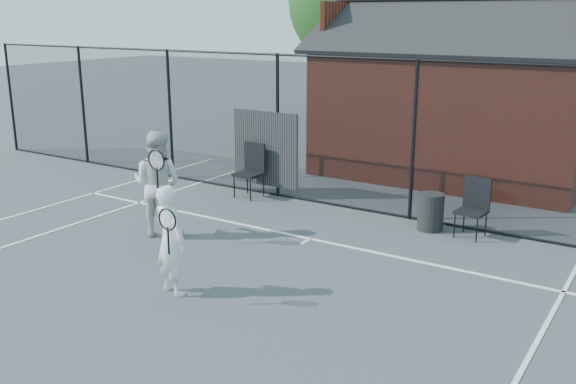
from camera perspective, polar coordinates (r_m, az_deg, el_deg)
The scene contains 10 objects.
ground at distance 8.87m, azimuth -8.03°, elevation -9.67°, with size 80.00×80.00×0.00m, color #494C53.
court_lines at distance 8.02m, azimuth -14.31°, elevation -12.83°, with size 11.02×18.00×0.01m.
fence at distance 12.59m, azimuth 5.54°, elevation 4.87°, with size 22.04×3.00×3.00m.
clubhouse at distance 15.93m, azimuth 14.82°, elevation 7.24°, with size 6.50×4.36×4.19m.
tree_left at distance 21.87m, azimuth 6.16°, elevation 16.53°, with size 4.48×4.48×6.44m.
player_front at distance 8.91m, azimuth -10.41°, elevation -4.21°, with size 0.73×0.57×1.56m.
player_back at distance 11.33m, azimuth -11.54°, elevation 0.75°, with size 1.08×0.92×1.85m.
chair_left at distance 13.56m, azimuth -3.52°, elevation 1.82°, with size 0.53×0.55×1.11m, color black.
chair_right at distance 11.53m, azimuth 15.99°, elevation -1.49°, with size 0.48×0.50×1.01m, color black.
waste_bin at distance 11.78m, azimuth 12.57°, elevation -1.73°, with size 0.46×0.46×0.67m, color black.
Camera 1 is at (5.30, -6.04, 3.74)m, focal length 40.00 mm.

